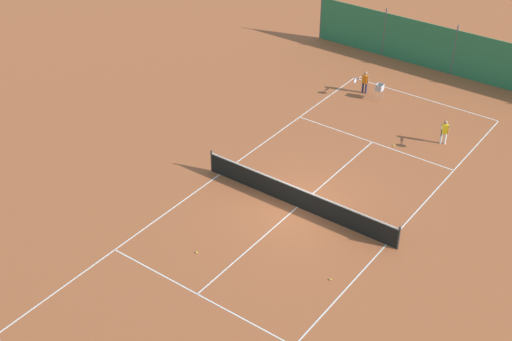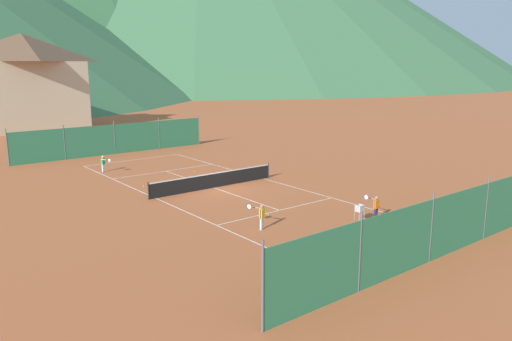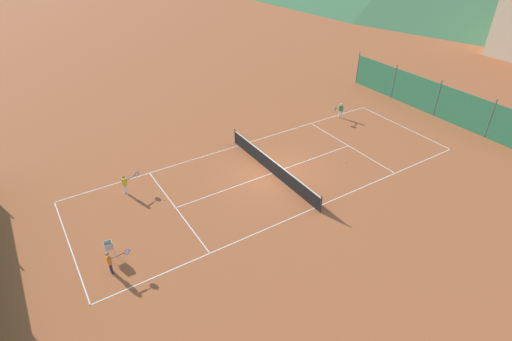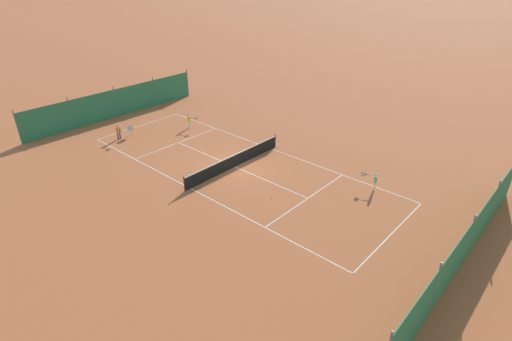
{
  "view_description": "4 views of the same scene",
  "coord_description": "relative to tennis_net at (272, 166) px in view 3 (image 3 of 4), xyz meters",
  "views": [
    {
      "loc": [
        -12.61,
        20.09,
        17.49
      ],
      "look_at": [
        1.68,
        0.6,
        1.47
      ],
      "focal_mm": 50.0,
      "sensor_mm": 36.0,
      "label": 1
    },
    {
      "loc": [
        -17.1,
        -25.9,
        7.8
      ],
      "look_at": [
        1.78,
        -2.1,
        1.24
      ],
      "focal_mm": 35.0,
      "sensor_mm": 36.0,
      "label": 2
    },
    {
      "loc": [
        16.81,
        -11.92,
        13.59
      ],
      "look_at": [
        0.23,
        -1.34,
        0.79
      ],
      "focal_mm": 28.0,
      "sensor_mm": 36.0,
      "label": 3
    },
    {
      "loc": [
        17.89,
        18.08,
        13.19
      ],
      "look_at": [
        0.29,
        2.32,
        0.63
      ],
      "focal_mm": 28.0,
      "sensor_mm": 36.0,
      "label": 4
    }
  ],
  "objects": [
    {
      "name": "tennis_net",
      "position": [
        0.0,
        0.0,
        0.0
      ],
      "size": [
        9.18,
        0.08,
        1.06
      ],
      "color": "#2D2D2D",
      "rests_on": "ground"
    },
    {
      "name": "court_line_markings",
      "position": [
        0.0,
        0.0,
        -0.5
      ],
      "size": [
        8.25,
        23.85,
        0.01
      ],
      "color": "white",
      "rests_on": "ground"
    },
    {
      "name": "player_near_service",
      "position": [
        2.8,
        -10.59,
        0.22
      ],
      "size": [
        0.42,
        1.02,
        1.22
      ],
      "color": "#23284C",
      "rests_on": "ground"
    },
    {
      "name": "tennis_ball_service_box",
      "position": [
        -3.41,
        3.0,
        -0.47
      ],
      "size": [
        0.07,
        0.07,
        0.07
      ],
      "primitive_type": "sphere",
      "color": "#CCE033",
      "rests_on": "ground"
    },
    {
      "name": "tennis_ball_alley_left",
      "position": [
        1.45,
        4.71,
        -0.47
      ],
      "size": [
        0.07,
        0.07,
        0.07
      ],
      "primitive_type": "sphere",
      "color": "#CCE033",
      "rests_on": "ground"
    },
    {
      "name": "player_far_baseline",
      "position": [
        -3.66,
        8.94,
        0.21
      ],
      "size": [
        0.43,
        1.04,
        1.21
      ],
      "color": "white",
      "rests_on": "ground"
    },
    {
      "name": "player_near_baseline",
      "position": [
        -2.75,
        -8.2,
        0.22
      ],
      "size": [
        0.41,
        1.06,
        1.23
      ],
      "color": "white",
      "rests_on": "ground"
    },
    {
      "name": "ground_plane",
      "position": [
        0.0,
        0.0,
        -0.5
      ],
      "size": [
        600.0,
        600.0,
        0.0
      ],
      "primitive_type": "plane",
      "color": "#A8542D"
    },
    {
      "name": "ball_hopper",
      "position": [
        1.81,
        -10.39,
        0.16
      ],
      "size": [
        0.36,
        0.36,
        0.89
      ],
      "color": "#B7B7BC",
      "rests_on": "ground"
    },
    {
      "name": "windscreen_fence_far",
      "position": [
        -0.0,
        15.5,
        0.81
      ],
      "size": [
        17.28,
        0.08,
        2.9
      ],
      "color": "#2D754C",
      "rests_on": "ground"
    },
    {
      "name": "tennis_ball_by_net_right",
      "position": [
        -1.0,
        -6.67,
        -0.47
      ],
      "size": [
        0.07,
        0.07,
        0.07
      ],
      "primitive_type": "sphere",
      "color": "#CCE033",
      "rests_on": "ground"
    }
  ]
}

